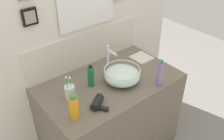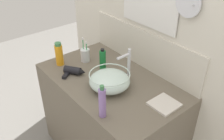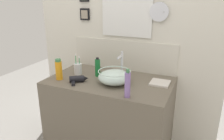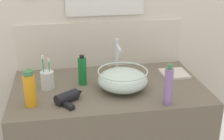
{
  "view_description": "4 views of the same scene",
  "coord_description": "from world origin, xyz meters",
  "px_view_note": "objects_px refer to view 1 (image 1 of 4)",
  "views": [
    {
      "loc": [
        -1.01,
        -1.28,
        2.03
      ],
      "look_at": [
        0.02,
        0.0,
        0.92
      ],
      "focal_mm": 40.0,
      "sensor_mm": 36.0,
      "label": 1
    },
    {
      "loc": [
        1.21,
        -0.96,
        1.88
      ],
      "look_at": [
        0.02,
        0.0,
        0.92
      ],
      "focal_mm": 40.0,
      "sensor_mm": 36.0,
      "label": 2
    },
    {
      "loc": [
        0.78,
        -1.73,
        1.56
      ],
      "look_at": [
        0.02,
        0.0,
        0.92
      ],
      "focal_mm": 35.0,
      "sensor_mm": 36.0,
      "label": 3
    },
    {
      "loc": [
        -0.26,
        -1.68,
        1.62
      ],
      "look_at": [
        0.02,
        0.0,
        0.92
      ],
      "focal_mm": 50.0,
      "sensor_mm": 36.0,
      "label": 4
    }
  ],
  "objects_px": {
    "faucet": "(109,58)",
    "glass_bowl_sink": "(122,75)",
    "toothbrush_cup": "(70,92)",
    "shampoo_bottle": "(91,77)",
    "soap_dispenser": "(160,74)",
    "hand_towel": "(141,58)",
    "hair_drier": "(98,101)",
    "lotion_bottle": "(74,107)"
  },
  "relations": [
    {
      "from": "soap_dispenser",
      "to": "hand_towel",
      "type": "xyz_separation_m",
      "value": [
        0.18,
        0.37,
        -0.1
      ]
    },
    {
      "from": "glass_bowl_sink",
      "to": "hair_drier",
      "type": "distance_m",
      "value": 0.33
    },
    {
      "from": "faucet",
      "to": "toothbrush_cup",
      "type": "bearing_deg",
      "value": -168.87
    },
    {
      "from": "faucet",
      "to": "hand_towel",
      "type": "height_order",
      "value": "faucet"
    },
    {
      "from": "shampoo_bottle",
      "to": "hand_towel",
      "type": "distance_m",
      "value": 0.61
    },
    {
      "from": "glass_bowl_sink",
      "to": "toothbrush_cup",
      "type": "bearing_deg",
      "value": 169.09
    },
    {
      "from": "glass_bowl_sink",
      "to": "hair_drier",
      "type": "xyz_separation_m",
      "value": [
        -0.31,
        -0.1,
        -0.03
      ]
    },
    {
      "from": "lotion_bottle",
      "to": "faucet",
      "type": "bearing_deg",
      "value": 28.64
    },
    {
      "from": "glass_bowl_sink",
      "to": "hand_towel",
      "type": "distance_m",
      "value": 0.41
    },
    {
      "from": "glass_bowl_sink",
      "to": "soap_dispenser",
      "type": "height_order",
      "value": "soap_dispenser"
    },
    {
      "from": "toothbrush_cup",
      "to": "hand_towel",
      "type": "height_order",
      "value": "toothbrush_cup"
    },
    {
      "from": "glass_bowl_sink",
      "to": "hand_towel",
      "type": "height_order",
      "value": "glass_bowl_sink"
    },
    {
      "from": "glass_bowl_sink",
      "to": "shampoo_bottle",
      "type": "height_order",
      "value": "shampoo_bottle"
    },
    {
      "from": "shampoo_bottle",
      "to": "soap_dispenser",
      "type": "distance_m",
      "value": 0.54
    },
    {
      "from": "glass_bowl_sink",
      "to": "shampoo_bottle",
      "type": "xyz_separation_m",
      "value": [
        -0.22,
        0.11,
        0.02
      ]
    },
    {
      "from": "toothbrush_cup",
      "to": "soap_dispenser",
      "type": "distance_m",
      "value": 0.7
    },
    {
      "from": "faucet",
      "to": "glass_bowl_sink",
      "type": "bearing_deg",
      "value": -90.0
    },
    {
      "from": "faucet",
      "to": "shampoo_bottle",
      "type": "distance_m",
      "value": 0.24
    },
    {
      "from": "toothbrush_cup",
      "to": "lotion_bottle",
      "type": "relative_size",
      "value": 1.05
    },
    {
      "from": "glass_bowl_sink",
      "to": "hair_drier",
      "type": "relative_size",
      "value": 1.56
    },
    {
      "from": "glass_bowl_sink",
      "to": "toothbrush_cup",
      "type": "height_order",
      "value": "toothbrush_cup"
    },
    {
      "from": "soap_dispenser",
      "to": "shampoo_bottle",
      "type": "bearing_deg",
      "value": 142.48
    },
    {
      "from": "toothbrush_cup",
      "to": "hand_towel",
      "type": "distance_m",
      "value": 0.81
    },
    {
      "from": "faucet",
      "to": "soap_dispenser",
      "type": "relative_size",
      "value": 1.11
    },
    {
      "from": "hair_drier",
      "to": "soap_dispenser",
      "type": "distance_m",
      "value": 0.53
    },
    {
      "from": "hair_drier",
      "to": "faucet",
      "type": "bearing_deg",
      "value": 40.87
    },
    {
      "from": "hair_drier",
      "to": "soap_dispenser",
      "type": "bearing_deg",
      "value": -12.21
    },
    {
      "from": "glass_bowl_sink",
      "to": "lotion_bottle",
      "type": "height_order",
      "value": "lotion_bottle"
    },
    {
      "from": "glass_bowl_sink",
      "to": "lotion_bottle",
      "type": "distance_m",
      "value": 0.53
    },
    {
      "from": "hair_drier",
      "to": "toothbrush_cup",
      "type": "bearing_deg",
      "value": 122.01
    },
    {
      "from": "glass_bowl_sink",
      "to": "soap_dispenser",
      "type": "bearing_deg",
      "value": -47.1
    },
    {
      "from": "toothbrush_cup",
      "to": "shampoo_bottle",
      "type": "relative_size",
      "value": 1.12
    },
    {
      "from": "faucet",
      "to": "lotion_bottle",
      "type": "height_order",
      "value": "faucet"
    },
    {
      "from": "toothbrush_cup",
      "to": "soap_dispenser",
      "type": "height_order",
      "value": "soap_dispenser"
    },
    {
      "from": "lotion_bottle",
      "to": "hair_drier",
      "type": "bearing_deg",
      "value": 2.41
    },
    {
      "from": "soap_dispenser",
      "to": "lotion_bottle",
      "type": "relative_size",
      "value": 1.15
    },
    {
      "from": "hand_towel",
      "to": "toothbrush_cup",
      "type": "bearing_deg",
      "value": -174.81
    },
    {
      "from": "toothbrush_cup",
      "to": "shampoo_bottle",
      "type": "distance_m",
      "value": 0.21
    },
    {
      "from": "soap_dispenser",
      "to": "hand_towel",
      "type": "height_order",
      "value": "soap_dispenser"
    },
    {
      "from": "faucet",
      "to": "shampoo_bottle",
      "type": "relative_size",
      "value": 1.36
    },
    {
      "from": "glass_bowl_sink",
      "to": "faucet",
      "type": "height_order",
      "value": "faucet"
    },
    {
      "from": "shampoo_bottle",
      "to": "soap_dispenser",
      "type": "height_order",
      "value": "soap_dispenser"
    }
  ]
}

